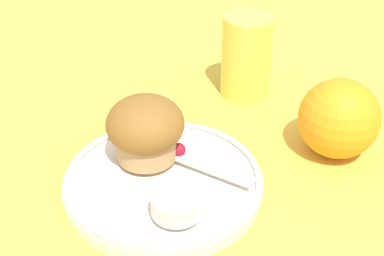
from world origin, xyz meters
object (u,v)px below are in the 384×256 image
at_px(butter_knife, 183,158).
at_px(juice_glass, 246,56).
at_px(orange_fruit, 339,118).
at_px(muffin, 146,129).

xyz_separation_m(butter_knife, juice_glass, (-0.08, 0.17, 0.03)).
bearing_deg(orange_fruit, muffin, -121.43).
distance_m(muffin, juice_glass, 0.20).
relative_size(muffin, juice_glass, 0.75).
height_order(muffin, orange_fruit, same).
bearing_deg(butter_knife, muffin, -156.67).
bearing_deg(juice_glass, orange_fruit, -7.48).
bearing_deg(juice_glass, butter_knife, -65.45).
bearing_deg(orange_fruit, juice_glass, 172.52).
distance_m(muffin, orange_fruit, 0.20).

